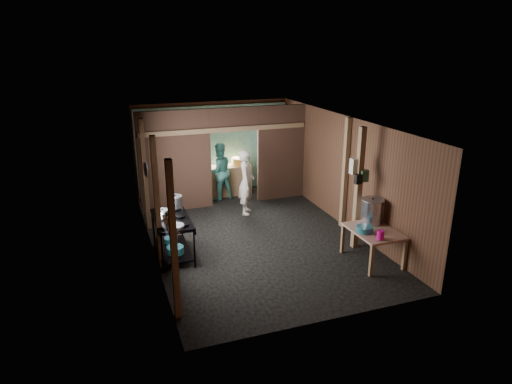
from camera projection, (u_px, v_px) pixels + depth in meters
name	position (u px, v px, depth m)	size (l,w,h in m)	color
floor	(253.00, 235.00, 10.19)	(4.50, 7.00, 0.00)	black
ceiling	(253.00, 121.00, 9.36)	(4.50, 7.00, 0.00)	black
wall_back	(213.00, 147.00, 12.90)	(4.50, 0.00, 2.60)	#57321D
wall_front	(330.00, 246.00, 6.65)	(4.50, 0.00, 2.60)	#57321D
wall_left	(148.00, 192.00, 9.07)	(0.00, 7.00, 2.60)	#57321D
wall_right	(343.00, 171.00, 10.49)	(0.00, 7.00, 2.60)	#57321D
partition_left	(175.00, 162.00, 11.32)	(1.85, 0.10, 2.60)	#4A3225
partition_right	(281.00, 153.00, 12.24)	(1.35, 0.10, 2.60)	#4A3225
partition_header	(234.00, 119.00, 11.50)	(1.30, 0.10, 0.60)	#4A3225
turquoise_panel	(214.00, 149.00, 12.87)	(4.40, 0.06, 2.50)	#7FC5B7
back_counter	(229.00, 180.00, 12.79)	(1.20, 0.50, 0.85)	#A17553
wall_clock	(222.00, 126.00, 12.70)	(0.20, 0.20, 0.03)	silver
post_left_a	(174.00, 242.00, 6.77)	(0.10, 0.12, 2.60)	#A17553
post_left_b	(157.00, 204.00, 8.37)	(0.10, 0.12, 2.60)	#A17553
post_left_c	(145.00, 175.00, 10.16)	(0.10, 0.12, 2.60)	#A17553
post_right	(345.00, 174.00, 10.29)	(0.10, 0.12, 2.60)	#A17553
post_free	(358.00, 189.00, 9.20)	(0.12, 0.12, 2.60)	#A17553
cross_beam	(225.00, 129.00, 11.46)	(4.40, 0.12, 0.12)	#A17553
pan_lid_big	(147.00, 170.00, 9.32)	(0.34, 0.34, 0.03)	gray
pan_lid_small	(145.00, 169.00, 9.71)	(0.30, 0.30, 0.03)	black
wall_shelf	(170.00, 224.00, 7.19)	(0.14, 0.80, 0.03)	#A17553
jar_white	(172.00, 226.00, 6.95)	(0.07, 0.07, 0.10)	silver
jar_yellow	(169.00, 220.00, 7.17)	(0.08, 0.08, 0.10)	orange
jar_green	(167.00, 216.00, 7.37)	(0.06, 0.06, 0.10)	#264E30
bag_white	(356.00, 166.00, 9.11)	(0.22, 0.15, 0.32)	silver
bag_green	(364.00, 176.00, 9.08)	(0.16, 0.12, 0.24)	#264E30
bag_black	(358.00, 179.00, 9.03)	(0.14, 0.10, 0.20)	black
gas_range	(173.00, 237.00, 9.07)	(0.73, 1.41, 0.83)	black
prep_table	(373.00, 246.00, 8.89)	(0.82, 1.13, 0.67)	tan
stove_pot_large	(175.00, 203.00, 9.40)	(0.30, 0.30, 0.31)	silver
stove_pot_med	(163.00, 215.00, 8.88)	(0.24, 0.24, 0.21)	silver
frying_pan	(176.00, 226.00, 8.48)	(0.31, 0.53, 0.07)	gray
blue_tub_front	(175.00, 250.00, 8.94)	(0.34, 0.34, 0.14)	#236874
blue_tub_back	(171.00, 240.00, 9.42)	(0.28, 0.28, 0.11)	#236874
stock_pot	(372.00, 211.00, 9.07)	(0.46, 0.46, 0.53)	silver
wash_basin	(365.00, 229.00, 8.68)	(0.32, 0.32, 0.12)	#236874
pink_bucket	(381.00, 235.00, 8.37)	(0.13, 0.13, 0.16)	#E30B92
knife	(385.00, 241.00, 8.30)	(0.30, 0.04, 0.01)	silver
yellow_tub	(238.00, 161.00, 12.71)	(0.38, 0.38, 0.21)	orange
red_cup	(222.00, 164.00, 12.57)	(0.12, 0.12, 0.14)	red
cook	(246.00, 182.00, 11.27)	(0.60, 0.40, 1.65)	beige
worker_back	(219.00, 172.00, 12.27)	(0.78, 0.61, 1.60)	teal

